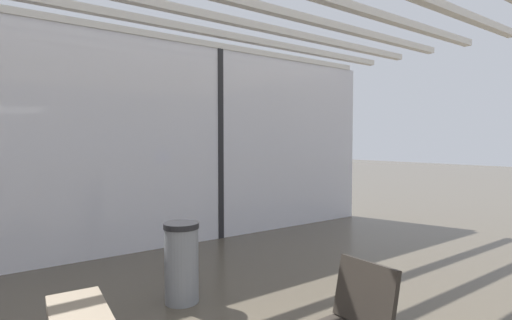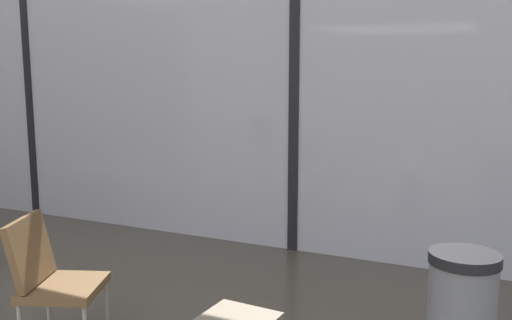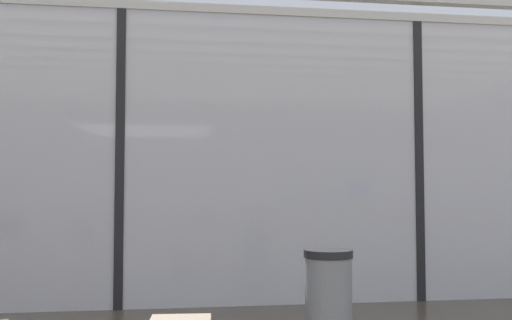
{
  "view_description": "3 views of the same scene",
  "coord_description": "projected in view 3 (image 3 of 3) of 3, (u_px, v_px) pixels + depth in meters",
  "views": [
    {
      "loc": [
        0.14,
        -0.66,
        1.72
      ],
      "look_at": [
        1.71,
        1.56,
        1.59
      ],
      "focal_mm": 26.54,
      "sensor_mm": 36.0,
      "label": 1
    },
    {
      "loc": [
        2.02,
        -0.05,
        1.83
      ],
      "look_at": [
        -0.56,
        5.48,
        0.84
      ],
      "focal_mm": 39.91,
      "sensor_mm": 36.0,
      "label": 2
    },
    {
      "loc": [
        0.67,
        -1.08,
        1.33
      ],
      "look_at": [
        1.23,
        2.98,
        1.54
      ],
      "focal_mm": 38.58,
      "sensor_mm": 36.0,
      "label": 3
    }
  ],
  "objects": [
    {
      "name": "glass_curtain_wall",
      "position": [
        120.0,
        157.0,
        6.14
      ],
      "size": [
        14.0,
        0.08,
        3.35
      ],
      "primitive_type": "cube",
      "color": "silver",
      "rests_on": "ground"
    },
    {
      "name": "trash_bin",
      "position": [
        329.0,
        306.0,
        4.2
      ],
      "size": [
        0.38,
        0.38,
        0.86
      ],
      "color": "slate",
      "rests_on": "ground"
    },
    {
      "name": "window_mullion_1",
      "position": [
        120.0,
        157.0,
        6.14
      ],
      "size": [
        0.1,
        0.12,
        3.35
      ],
      "primitive_type": "cube",
      "color": "black",
      "rests_on": "ground"
    },
    {
      "name": "window_mullion_2",
      "position": [
        418.0,
        160.0,
        6.61
      ],
      "size": [
        0.1,
        0.12,
        3.35
      ],
      "primitive_type": "cube",
      "color": "black",
      "rests_on": "ground"
    },
    {
      "name": "parked_airplane",
      "position": [
        164.0,
        158.0,
        11.89
      ],
      "size": [
        11.41,
        3.99,
        3.99
      ],
      "color": "#B2BCD6",
      "rests_on": "ground"
    }
  ]
}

